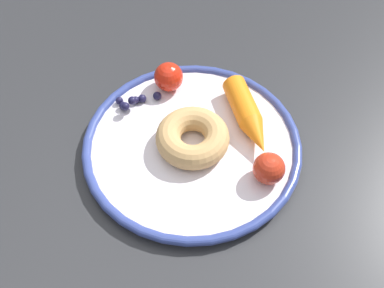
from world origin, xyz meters
name	(u,v)px	position (x,y,z in m)	size (l,w,h in m)	color
dining_table	(179,179)	(0.00, 0.00, 0.62)	(1.00, 0.83, 0.72)	#2A2B2D
plate	(192,145)	(-0.02, 0.01, 0.73)	(0.28, 0.28, 0.02)	silver
carrot_orange	(248,116)	(-0.08, -0.04, 0.74)	(0.09, 0.12, 0.03)	orange
donut	(193,138)	(-0.02, 0.01, 0.74)	(0.09, 0.09, 0.03)	tan
blueberry_pile	(135,101)	(0.07, -0.04, 0.74)	(0.06, 0.05, 0.02)	#191638
tomato_near	(169,77)	(0.03, -0.08, 0.75)	(0.04, 0.04, 0.04)	red
tomato_mid	(269,169)	(-0.12, 0.03, 0.75)	(0.04, 0.04, 0.04)	red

